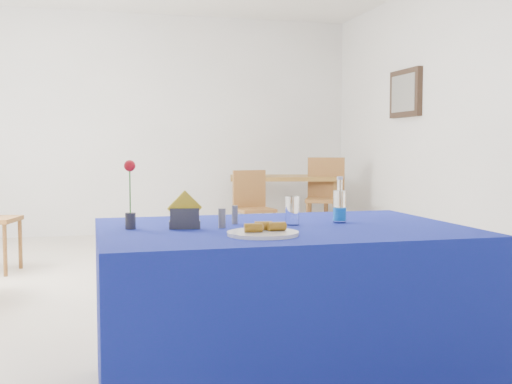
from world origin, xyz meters
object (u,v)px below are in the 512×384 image
water_bottle (340,207)px  chair_bg_right (325,193)px  blue_table (282,310)px  plate (263,233)px  chair_bg_left (252,203)px  oak_table (283,182)px

water_bottle → chair_bg_right: chair_bg_right is taller
blue_table → water_bottle: size_ratio=7.44×
plate → chair_bg_left: bearing=76.2°
plate → chair_bg_left: chair_bg_left is taller
blue_table → chair_bg_right: chair_bg_right is taller
plate → water_bottle: size_ratio=1.34×
oak_table → chair_bg_left: (-0.60, -0.80, -0.18)m
blue_table → chair_bg_right: size_ratio=1.62×
chair_bg_left → chair_bg_right: bearing=10.5°
plate → oak_table: (1.68, 5.20, -0.09)m
oak_table → chair_bg_left: 1.02m
water_bottle → oak_table: (1.22, 4.88, -0.15)m
water_bottle → oak_table: water_bottle is taller
plate → oak_table: bearing=72.1°
plate → blue_table: size_ratio=0.18×
chair_bg_right → plate: bearing=-89.7°
chair_bg_left → blue_table: bearing=-109.1°
plate → water_bottle: bearing=35.4°
plate → blue_table: 0.49m
blue_table → oak_table: (1.52, 4.94, 0.30)m
plate → chair_bg_right: chair_bg_right is taller
plate → chair_bg_right: bearing=66.3°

